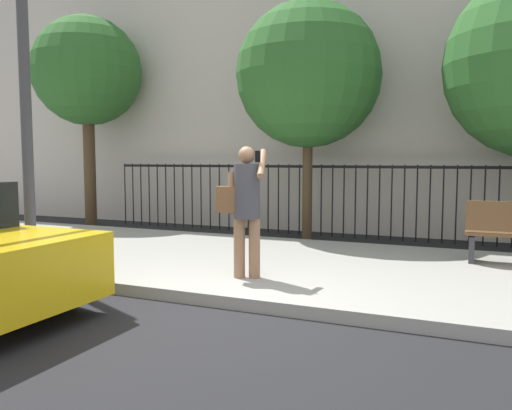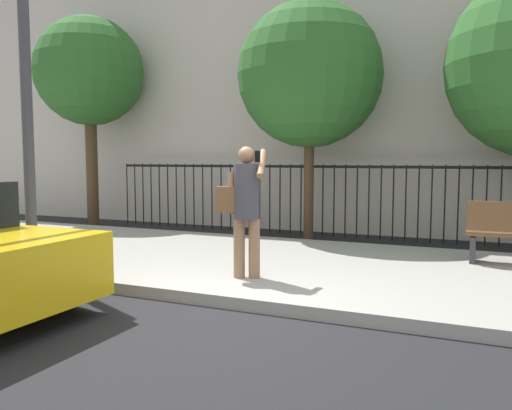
{
  "view_description": "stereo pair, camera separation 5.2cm",
  "coord_description": "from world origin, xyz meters",
  "views": [
    {
      "loc": [
        2.6,
        -5.13,
        1.71
      ],
      "look_at": [
        -0.19,
        1.25,
        1.09
      ],
      "focal_mm": 36.12,
      "sensor_mm": 36.0,
      "label": 1
    },
    {
      "loc": [
        2.65,
        -5.11,
        1.71
      ],
      "look_at": [
        -0.19,
        1.25,
        1.09
      ],
      "focal_mm": 36.12,
      "sensor_mm": 36.0,
      "label": 2
    }
  ],
  "objects": [
    {
      "name": "ground_plane",
      "position": [
        0.0,
        0.0,
        0.0
      ],
      "size": [
        60.0,
        60.0,
        0.0
      ],
      "primitive_type": "plane",
      "color": "black"
    },
    {
      "name": "sidewalk",
      "position": [
        0.0,
        2.2,
        0.07
      ],
      "size": [
        28.0,
        4.4,
        0.15
      ],
      "primitive_type": "cube",
      "color": "#9E9B93",
      "rests_on": "ground"
    },
    {
      "name": "building_facade",
      "position": [
        0.0,
        8.5,
        4.96
      ],
      "size": [
        28.0,
        4.0,
        9.92
      ],
      "primitive_type": "cube",
      "color": "beige",
      "rests_on": "ground"
    },
    {
      "name": "iron_fence",
      "position": [
        0.0,
        5.9,
        1.02
      ],
      "size": [
        12.03,
        0.04,
        1.6
      ],
      "color": "black",
      "rests_on": "ground"
    },
    {
      "name": "pedestrian_on_phone",
      "position": [
        -0.21,
        0.94,
        1.16
      ],
      "size": [
        0.72,
        0.53,
        1.73
      ],
      "color": "#936B4C",
      "rests_on": "sidewalk"
    },
    {
      "name": "street_tree_near",
      "position": [
        -6.71,
        5.39,
        3.93
      ],
      "size": [
        2.76,
        2.76,
        5.34
      ],
      "color": "#4C3823",
      "rests_on": "ground"
    },
    {
      "name": "street_tree_mid",
      "position": [
        -0.78,
        5.32,
        3.46
      ],
      "size": [
        3.03,
        3.03,
        4.98
      ],
      "color": "#4C3823",
      "rests_on": "ground"
    }
  ]
}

